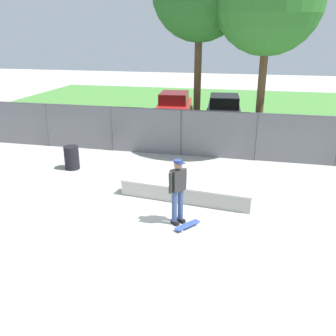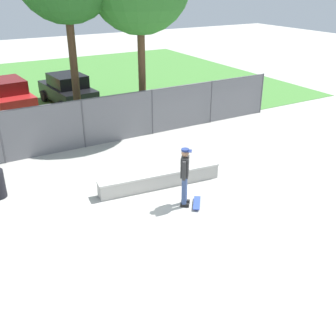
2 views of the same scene
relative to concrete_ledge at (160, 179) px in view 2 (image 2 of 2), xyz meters
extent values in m
plane|color=#ADAAA3|center=(-0.98, -0.55, -0.27)|extent=(80.00, 80.00, 0.00)
cube|color=#478438|center=(-0.98, 14.83, -0.26)|extent=(30.72, 20.00, 0.02)
cube|color=#A8A59E|center=(0.00, 0.00, -0.03)|extent=(4.14, 0.90, 0.47)
cube|color=beige|center=(0.00, 0.00, 0.23)|extent=(4.19, 0.95, 0.06)
cube|color=black|center=(0.15, -1.35, -0.22)|extent=(0.27, 0.25, 0.10)
cube|color=black|center=(0.01, -1.52, -0.22)|extent=(0.27, 0.25, 0.10)
cylinder|color=#384C7A|center=(0.13, -1.33, 0.27)|extent=(0.15, 0.15, 0.88)
cylinder|color=#384C7A|center=(-0.01, -1.50, 0.27)|extent=(0.15, 0.15, 0.88)
cube|color=#2D2D2D|center=(0.06, -1.41, 1.01)|extent=(0.41, 0.43, 0.60)
cylinder|color=#2D2D2D|center=(0.21, -1.22, 0.99)|extent=(0.10, 0.10, 0.58)
cylinder|color=#2D2D2D|center=(-0.10, -1.61, 0.99)|extent=(0.10, 0.10, 0.58)
sphere|color=#9E7051|center=(0.06, -1.41, 1.44)|extent=(0.22, 0.22, 0.22)
cylinder|color=navy|center=(0.06, -1.41, 1.54)|extent=(0.23, 0.23, 0.06)
cube|color=navy|center=(0.16, -1.49, 1.52)|extent=(0.22, 0.23, 0.02)
cube|color=#334CB2|center=(0.38, -1.62, -0.19)|extent=(0.64, 0.76, 0.02)
cube|color=#B2B2B7|center=(0.22, -1.84, -0.21)|extent=(0.15, 0.13, 0.02)
cube|color=#B2B2B7|center=(0.54, -1.41, -0.21)|extent=(0.15, 0.13, 0.02)
cylinder|color=silver|center=(0.15, -1.79, -0.24)|extent=(0.06, 0.06, 0.05)
cylinder|color=silver|center=(0.29, -1.89, -0.24)|extent=(0.06, 0.06, 0.05)
cylinder|color=silver|center=(0.47, -1.35, -0.24)|extent=(0.06, 0.06, 0.05)
cylinder|color=silver|center=(0.61, -1.46, -0.24)|extent=(0.06, 0.06, 0.05)
cylinder|color=#4C4C51|center=(-4.10, 4.53, 0.73)|extent=(0.07, 0.07, 2.00)
cylinder|color=#4C4C51|center=(-0.98, 4.53, 0.73)|extent=(0.07, 0.07, 2.00)
cylinder|color=#4C4C51|center=(2.14, 4.53, 0.73)|extent=(0.07, 0.07, 2.00)
cylinder|color=#4C4C51|center=(5.26, 4.53, 0.73)|extent=(0.07, 0.07, 2.00)
cylinder|color=#4C4C51|center=(8.38, 4.53, 0.73)|extent=(0.07, 0.07, 2.00)
cylinder|color=#4C4C51|center=(-0.98, 4.53, 1.70)|extent=(18.72, 0.05, 0.05)
cube|color=slate|center=(-0.98, 4.53, 0.73)|extent=(18.72, 0.01, 2.00)
cylinder|color=#47301E|center=(-0.60, 6.30, 2.27)|extent=(0.32, 0.32, 5.07)
cylinder|color=#513823|center=(2.19, 5.54, 2.04)|extent=(0.32, 0.32, 4.60)
cube|color=#B21E1E|center=(-2.70, 11.35, 0.40)|extent=(2.15, 4.34, 0.70)
cube|color=#621010|center=(-2.69, 11.20, 1.07)|extent=(1.77, 2.23, 0.64)
cylinder|color=black|center=(-1.92, 12.73, 0.05)|extent=(0.27, 0.66, 0.64)
cylinder|color=black|center=(-1.69, 10.13, 0.05)|extent=(0.27, 0.66, 0.64)
cube|color=black|center=(0.31, 10.91, 0.40)|extent=(2.15, 4.34, 0.70)
cube|color=black|center=(0.33, 10.76, 1.07)|extent=(1.77, 2.23, 0.64)
cylinder|color=black|center=(-0.69, 12.13, 0.05)|extent=(0.27, 0.66, 0.64)
cylinder|color=black|center=(1.10, 12.28, 0.05)|extent=(0.27, 0.66, 0.64)
cylinder|color=black|center=(-0.47, 9.53, 0.05)|extent=(0.27, 0.66, 0.64)
cylinder|color=black|center=(1.32, 9.69, 0.05)|extent=(0.27, 0.66, 0.64)
camera|label=1|loc=(1.79, -10.26, 4.67)|focal=39.07mm
camera|label=2|loc=(-5.65, -10.32, 5.98)|focal=42.86mm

